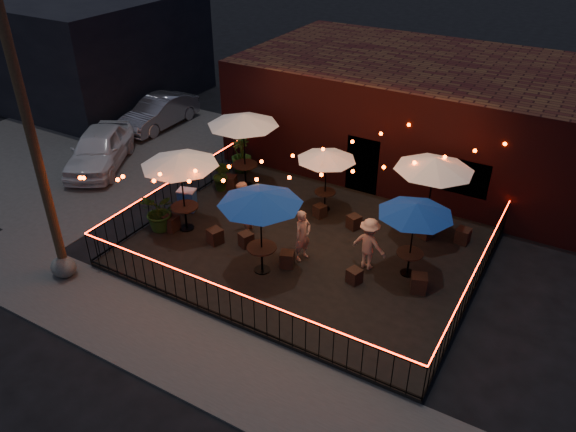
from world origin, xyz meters
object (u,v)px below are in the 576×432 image
at_px(cafe_table_5, 434,165).
at_px(boulder, 63,267).
at_px(cafe_table_3, 326,156).
at_px(cafe_table_1, 243,120).
at_px(cafe_table_4, 416,210).
at_px(utility_pole, 34,147).
at_px(cafe_table_0, 179,160).
at_px(cooler, 187,200).
at_px(cafe_table_2, 260,199).

xyz_separation_m(cafe_table_5, boulder, (-8.23, -7.13, -2.23)).
bearing_deg(cafe_table_3, cafe_table_5, 3.47).
height_order(cafe_table_1, cafe_table_4, cafe_table_1).
xyz_separation_m(utility_pole, cafe_table_0, (1.60, 3.51, -1.45)).
bearing_deg(cooler, cafe_table_2, -38.04).
bearing_deg(cafe_table_0, cafe_table_4, 10.45).
relative_size(cafe_table_3, cafe_table_4, 0.99).
distance_m(utility_pole, cafe_table_3, 8.60).
distance_m(utility_pole, cooler, 5.71).
distance_m(cafe_table_1, cafe_table_3, 3.31).
height_order(cafe_table_3, boulder, cafe_table_3).
distance_m(cafe_table_2, boulder, 6.05).
xyz_separation_m(cafe_table_3, cooler, (-3.96, -2.39, -1.58)).
bearing_deg(cafe_table_4, cafe_table_0, -169.55).
bearing_deg(cooler, cafe_table_0, -69.38).
bearing_deg(cafe_table_5, cafe_table_1, -178.77).
bearing_deg(boulder, cafe_table_3, 55.31).
relative_size(cafe_table_2, cafe_table_4, 1.16).
xyz_separation_m(utility_pole, cafe_table_1, (1.60, 6.90, -1.33)).
height_order(utility_pole, cafe_table_4, utility_pole).
distance_m(cafe_table_0, cafe_table_3, 4.68).
height_order(cafe_table_0, boulder, cafe_table_0).
distance_m(cafe_table_1, boulder, 7.53).
xyz_separation_m(utility_pole, cooler, (0.90, 4.45, -3.46)).
bearing_deg(boulder, cafe_table_4, 29.91).
height_order(cafe_table_1, cafe_table_2, cafe_table_1).
bearing_deg(utility_pole, boulder, -50.47).
distance_m(utility_pole, cafe_table_5, 10.98).
bearing_deg(boulder, cafe_table_5, 40.91).
height_order(utility_pole, cafe_table_2, utility_pole).
xyz_separation_m(cafe_table_0, cafe_table_2, (3.30, -0.67, -0.06)).
bearing_deg(cafe_table_1, cafe_table_0, -90.00).
relative_size(utility_pole, boulder, 9.65).
relative_size(cooler, boulder, 0.93).
distance_m(cafe_table_0, cafe_table_5, 7.57).
xyz_separation_m(utility_pole, cafe_table_3, (4.86, 6.84, -1.88)).
relative_size(cafe_table_4, cafe_table_5, 0.76).
relative_size(cafe_table_1, cafe_table_4, 1.41).
bearing_deg(cafe_table_4, cafe_table_3, 151.03).
height_order(cafe_table_0, cafe_table_4, cafe_table_0).
height_order(cafe_table_3, cafe_table_4, cafe_table_4).
height_order(cooler, boulder, cooler).
height_order(cafe_table_2, cafe_table_5, cafe_table_5).
xyz_separation_m(cafe_table_0, cooler, (-0.70, 0.94, -2.01)).
xyz_separation_m(cafe_table_0, cafe_table_1, (0.00, 3.39, 0.12)).
xyz_separation_m(cafe_table_1, cafe_table_4, (6.95, -2.11, -0.43)).
height_order(utility_pole, cafe_table_1, utility_pole).
bearing_deg(cafe_table_0, cafe_table_2, -11.50).
height_order(cafe_table_2, cafe_table_4, cafe_table_2).
bearing_deg(cafe_table_1, cafe_table_4, -16.87).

